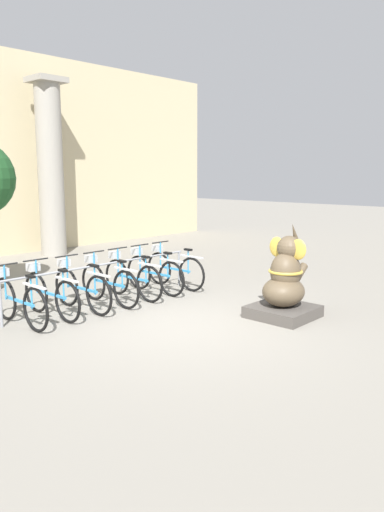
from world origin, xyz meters
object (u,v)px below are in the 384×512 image
bicycle_4 (132,277)px  bicycle_5 (154,273)px  elephant_statue (285,286)px  bicycle_6 (174,269)px  bicycle_1 (50,294)px  bicycle_0 (19,301)px  bicycle_3 (108,283)px  bicycle_2 (81,288)px

bicycle_4 → bicycle_5: 0.61m
bicycle_4 → elephant_statue: size_ratio=1.04×
bicycle_6 → bicycle_5: bearing=-179.6°
bicycle_1 → bicycle_5: same height
bicycle_0 → bicycle_1: (0.61, 0.04, 0.00)m
bicycle_3 → bicycle_6: (1.82, 0.04, 0.00)m
bicycle_1 → bicycle_4: (1.82, -0.03, 0.00)m
bicycle_1 → bicycle_6: bearing=-0.2°
bicycle_0 → elephant_statue: elephant_statue is taller
bicycle_2 → elephant_statue: size_ratio=1.04×
bicycle_2 → bicycle_1: bearing=175.9°
bicycle_3 → bicycle_2: bearing=179.4°
bicycle_1 → elephant_statue: elephant_statue is taller
bicycle_3 → bicycle_6: bearing=1.3°
bicycle_4 → bicycle_6: bearing=0.8°
bicycle_2 → elephant_statue: 3.62m
bicycle_1 → bicycle_5: bearing=-0.3°
bicycle_3 → elephant_statue: 3.29m
bicycle_3 → bicycle_0: bearing=179.6°
bicycle_1 → bicycle_5: (2.42, -0.01, 0.00)m
bicycle_6 → elephant_statue: bearing=-95.5°
bicycle_4 → bicycle_5: size_ratio=1.00×
bicycle_5 → elephant_statue: size_ratio=1.04×
bicycle_2 → bicycle_6: (2.42, 0.03, 0.00)m
bicycle_0 → bicycle_5: bearing=0.4°
bicycle_4 → bicycle_5: same height
bicycle_2 → bicycle_6: size_ratio=1.00×
bicycle_5 → bicycle_6: (0.61, 0.00, 0.00)m
bicycle_0 → bicycle_4: bearing=0.3°
bicycle_0 → bicycle_2: bearing=-0.3°
bicycle_5 → elephant_statue: 2.97m
bicycle_2 → bicycle_3: size_ratio=1.00×
bicycle_1 → bicycle_6: 3.03m
bicycle_4 → elephant_statue: 3.08m
bicycle_2 → bicycle_4: same height
bicycle_4 → bicycle_6: 1.21m
bicycle_3 → bicycle_4: (0.61, 0.02, 0.00)m
bicycle_2 → elephant_statue: elephant_statue is taller
bicycle_4 → bicycle_6: same height
bicycle_0 → bicycle_3: same height
bicycle_1 → bicycle_4: size_ratio=1.00×
bicycle_1 → bicycle_6: (3.03, -0.01, 0.00)m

